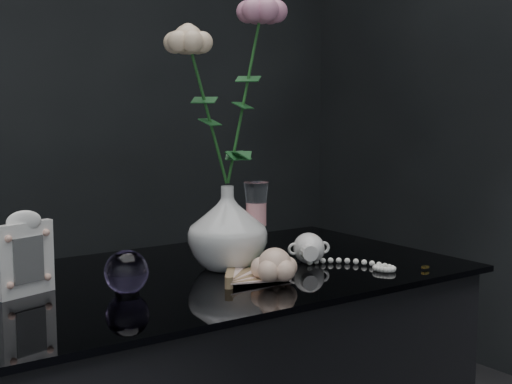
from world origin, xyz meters
TOP-DOWN VIEW (x-y plane):
  - vase at (0.07, 0.05)m, footprint 0.17×0.17m
  - wine_glass at (0.14, 0.05)m, footprint 0.06×0.06m
  - picture_frame at (-0.33, 0.08)m, footprint 0.13×0.11m
  - paperweight at (-0.18, -0.01)m, footprint 0.10×0.10m
  - paper_fan at (-0.02, -0.08)m, footprint 0.29×0.26m
  - loose_rose at (0.08, -0.09)m, footprint 0.18×0.21m
  - pearl_jar at (0.23, 0.00)m, footprint 0.29×0.30m
  - roses at (0.08, 0.06)m, footprint 0.25×0.11m

SIDE VIEW (x-z plane):
  - paper_fan at x=-0.02m, z-range 0.76..0.79m
  - loose_rose at x=0.08m, z-range 0.76..0.83m
  - pearl_jar at x=0.23m, z-range 0.76..0.83m
  - paperweight at x=-0.18m, z-range 0.76..0.84m
  - picture_frame at x=-0.33m, z-range 0.76..0.91m
  - vase at x=0.07m, z-range 0.76..0.93m
  - wine_glass at x=0.14m, z-range 0.76..0.93m
  - roses at x=0.08m, z-range 0.91..1.35m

